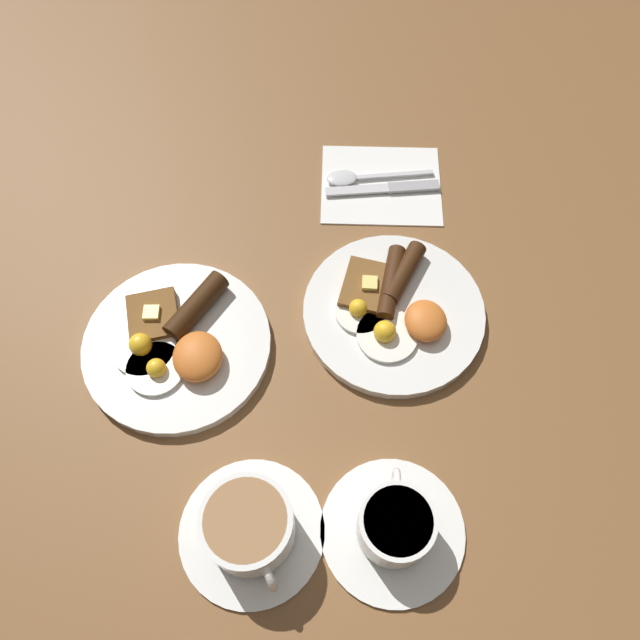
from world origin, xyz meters
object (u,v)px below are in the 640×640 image
spoon (354,177)px  teacup_far (249,528)px  breakfast_plate_far (177,343)px  teacup_near (395,526)px  knife (389,188)px  breakfast_plate_near (393,309)px

spoon → teacup_far: bearing=70.6°
breakfast_plate_far → teacup_far: 0.26m
teacup_near → knife: teacup_near is taller
teacup_near → spoon: teacup_near is taller
breakfast_plate_near → teacup_near: size_ratio=1.47×
spoon → breakfast_plate_near: bearing=95.9°
teacup_near → breakfast_plate_far: bearing=44.2°
breakfast_plate_near → knife: (0.21, -0.02, -0.01)m
teacup_near → teacup_far: size_ratio=0.99×
breakfast_plate_near → knife: bearing=-6.7°
breakfast_plate_far → spoon: (0.26, -0.26, -0.00)m
breakfast_plate_far → knife: 0.39m
breakfast_plate_near → knife: 0.21m
knife → teacup_far: bearing=65.5°
knife → spoon: (0.02, 0.05, 0.00)m
breakfast_plate_near → teacup_far: (-0.27, 0.20, 0.02)m
teacup_near → teacup_far: 0.16m
teacup_near → knife: 0.49m
breakfast_plate_near → teacup_far: size_ratio=1.46×
teacup_far → spoon: bearing=-19.0°
breakfast_plate_near → spoon: 0.23m
breakfast_plate_far → teacup_near: bearing=-135.8°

